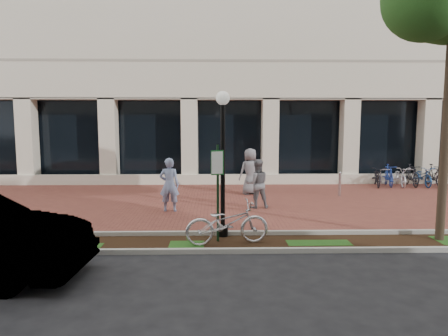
{
  "coord_description": "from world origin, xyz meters",
  "views": [
    {
      "loc": [
        -0.73,
        -15.02,
        3.03
      ],
      "look_at": [
        -0.41,
        -0.8,
        1.42
      ],
      "focal_mm": 32.0,
      "sensor_mm": 36.0,
      "label": 1
    }
  ],
  "objects_px": {
    "pedestrian_left": "(169,185)",
    "pedestrian_mid": "(257,184)",
    "locked_bicycle": "(227,223)",
    "bike_rack_cluster": "(411,176)",
    "pedestrian_right": "(250,171)",
    "bollard": "(340,184)",
    "lamppost": "(223,155)",
    "parking_sign": "(218,181)"
  },
  "relations": [
    {
      "from": "lamppost",
      "to": "bollard",
      "type": "bearing_deg",
      "value": 49.4
    },
    {
      "from": "locked_bicycle",
      "to": "bike_rack_cluster",
      "type": "relative_size",
      "value": 0.5
    },
    {
      "from": "bollard",
      "to": "pedestrian_left",
      "type": "bearing_deg",
      "value": -158.21
    },
    {
      "from": "locked_bicycle",
      "to": "pedestrian_right",
      "type": "xyz_separation_m",
      "value": [
        1.19,
        7.02,
        0.43
      ]
    },
    {
      "from": "bollard",
      "to": "locked_bicycle",
      "type": "bearing_deg",
      "value": -126.76
    },
    {
      "from": "parking_sign",
      "to": "pedestrian_mid",
      "type": "distance_m",
      "value": 4.36
    },
    {
      "from": "pedestrian_mid",
      "to": "bollard",
      "type": "xyz_separation_m",
      "value": [
        3.66,
        2.19,
        -0.35
      ]
    },
    {
      "from": "parking_sign",
      "to": "lamppost",
      "type": "bearing_deg",
      "value": 53.8
    },
    {
      "from": "pedestrian_mid",
      "to": "bike_rack_cluster",
      "type": "relative_size",
      "value": 0.42
    },
    {
      "from": "pedestrian_mid",
      "to": "bollard",
      "type": "height_order",
      "value": "pedestrian_mid"
    },
    {
      "from": "bike_rack_cluster",
      "to": "pedestrian_left",
      "type": "bearing_deg",
      "value": -146.41
    },
    {
      "from": "pedestrian_mid",
      "to": "pedestrian_right",
      "type": "bearing_deg",
      "value": -94.57
    },
    {
      "from": "lamppost",
      "to": "parking_sign",
      "type": "bearing_deg",
      "value": -105.8
    },
    {
      "from": "pedestrian_left",
      "to": "bike_rack_cluster",
      "type": "relative_size",
      "value": 0.44
    },
    {
      "from": "pedestrian_left",
      "to": "bollard",
      "type": "bearing_deg",
      "value": -157.01
    },
    {
      "from": "pedestrian_left",
      "to": "pedestrian_mid",
      "type": "height_order",
      "value": "pedestrian_left"
    },
    {
      "from": "lamppost",
      "to": "pedestrian_mid",
      "type": "distance_m",
      "value": 4.03
    },
    {
      "from": "pedestrian_left",
      "to": "pedestrian_right",
      "type": "relative_size",
      "value": 0.94
    },
    {
      "from": "locked_bicycle",
      "to": "pedestrian_left",
      "type": "xyz_separation_m",
      "value": [
        -1.87,
        3.81,
        0.37
      ]
    },
    {
      "from": "bike_rack_cluster",
      "to": "parking_sign",
      "type": "bearing_deg",
      "value": -128.61
    },
    {
      "from": "pedestrian_mid",
      "to": "locked_bicycle",
      "type": "bearing_deg",
      "value": 69.74
    },
    {
      "from": "pedestrian_mid",
      "to": "pedestrian_left",
      "type": "bearing_deg",
      "value": 4.46
    },
    {
      "from": "pedestrian_left",
      "to": "locked_bicycle",
      "type": "bearing_deg",
      "value": 117.32
    },
    {
      "from": "lamppost",
      "to": "pedestrian_right",
      "type": "xyz_separation_m",
      "value": [
        1.28,
        6.3,
        -1.2
      ]
    },
    {
      "from": "lamppost",
      "to": "pedestrian_mid",
      "type": "relative_size",
      "value": 2.2
    },
    {
      "from": "pedestrian_left",
      "to": "parking_sign",
      "type": "bearing_deg",
      "value": 115.83
    },
    {
      "from": "lamppost",
      "to": "bike_rack_cluster",
      "type": "xyz_separation_m",
      "value": [
        9.2,
        8.32,
        -1.69
      ]
    },
    {
      "from": "parking_sign",
      "to": "pedestrian_left",
      "type": "relative_size",
      "value": 1.34
    },
    {
      "from": "pedestrian_left",
      "to": "bollard",
      "type": "xyz_separation_m",
      "value": [
        6.72,
        2.69,
        -0.4
      ]
    },
    {
      "from": "parking_sign",
      "to": "pedestrian_left",
      "type": "bearing_deg",
      "value": 94.23
    },
    {
      "from": "pedestrian_right",
      "to": "parking_sign",
      "type": "bearing_deg",
      "value": 58.69
    },
    {
      "from": "parking_sign",
      "to": "bollard",
      "type": "bearing_deg",
      "value": 30.48
    },
    {
      "from": "locked_bicycle",
      "to": "parking_sign",
      "type": "bearing_deg",
      "value": 33.04
    },
    {
      "from": "pedestrian_mid",
      "to": "pedestrian_right",
      "type": "relative_size",
      "value": 0.89
    },
    {
      "from": "bike_rack_cluster",
      "to": "lamppost",
      "type": "bearing_deg",
      "value": -129.79
    },
    {
      "from": "pedestrian_left",
      "to": "pedestrian_mid",
      "type": "distance_m",
      "value": 3.1
    },
    {
      "from": "parking_sign",
      "to": "pedestrian_left",
      "type": "xyz_separation_m",
      "value": [
        -1.63,
        3.56,
        -0.65
      ]
    },
    {
      "from": "pedestrian_right",
      "to": "bike_rack_cluster",
      "type": "height_order",
      "value": "pedestrian_right"
    },
    {
      "from": "pedestrian_right",
      "to": "bollard",
      "type": "height_order",
      "value": "pedestrian_right"
    },
    {
      "from": "bollard",
      "to": "bike_rack_cluster",
      "type": "xyz_separation_m",
      "value": [
        4.26,
        2.54,
        -0.03
      ]
    },
    {
      "from": "pedestrian_mid",
      "to": "bike_rack_cluster",
      "type": "height_order",
      "value": "pedestrian_mid"
    },
    {
      "from": "pedestrian_left",
      "to": "bike_rack_cluster",
      "type": "bearing_deg",
      "value": -153.33
    }
  ]
}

